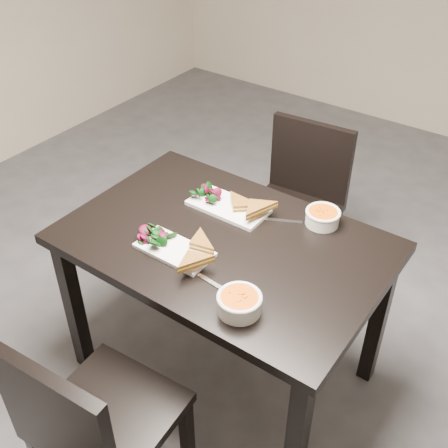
{
  "coord_description": "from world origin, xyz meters",
  "views": [
    {
      "loc": [
        0.83,
        -1.66,
        2.03
      ],
      "look_at": [
        -0.11,
        -0.34,
        0.82
      ],
      "focal_mm": 44.09,
      "sensor_mm": 36.0,
      "label": 1
    }
  ],
  "objects_px": {
    "plate_far": "(228,207)",
    "soup_bowl_near": "(239,302)",
    "soup_bowl_far": "(323,216)",
    "table": "(224,259)",
    "plate_near": "(174,250)",
    "chair_near": "(91,422)",
    "chair_far": "(299,197)"
  },
  "relations": [
    {
      "from": "table",
      "to": "plate_far",
      "type": "relative_size",
      "value": 3.73
    },
    {
      "from": "chair_near",
      "to": "plate_far",
      "type": "xyz_separation_m",
      "value": [
        -0.11,
        0.91,
        0.27
      ]
    },
    {
      "from": "chair_near",
      "to": "soup_bowl_near",
      "type": "distance_m",
      "value": 0.61
    },
    {
      "from": "table",
      "to": "plate_near",
      "type": "height_order",
      "value": "plate_near"
    },
    {
      "from": "plate_near",
      "to": "soup_bowl_far",
      "type": "bearing_deg",
      "value": 52.45
    },
    {
      "from": "chair_near",
      "to": "chair_far",
      "type": "bearing_deg",
      "value": 89.25
    },
    {
      "from": "chair_far",
      "to": "plate_far",
      "type": "height_order",
      "value": "chair_far"
    },
    {
      "from": "soup_bowl_near",
      "to": "chair_near",
      "type": "bearing_deg",
      "value": -118.43
    },
    {
      "from": "soup_bowl_near",
      "to": "soup_bowl_far",
      "type": "bearing_deg",
      "value": 90.2
    },
    {
      "from": "table",
      "to": "plate_far",
      "type": "xyz_separation_m",
      "value": [
        -0.1,
        0.17,
        0.11
      ]
    },
    {
      "from": "chair_near",
      "to": "plate_near",
      "type": "bearing_deg",
      "value": 96.67
    },
    {
      "from": "soup_bowl_near",
      "to": "plate_far",
      "type": "height_order",
      "value": "soup_bowl_near"
    },
    {
      "from": "soup_bowl_near",
      "to": "plate_far",
      "type": "relative_size",
      "value": 0.46
    },
    {
      "from": "chair_far",
      "to": "soup_bowl_far",
      "type": "height_order",
      "value": "chair_far"
    },
    {
      "from": "chair_near",
      "to": "plate_far",
      "type": "distance_m",
      "value": 0.95
    },
    {
      "from": "plate_near",
      "to": "chair_near",
      "type": "bearing_deg",
      "value": -79.11
    },
    {
      "from": "chair_far",
      "to": "plate_near",
      "type": "xyz_separation_m",
      "value": [
        -0.02,
        -0.93,
        0.27
      ]
    },
    {
      "from": "chair_far",
      "to": "soup_bowl_near",
      "type": "bearing_deg",
      "value": -76.53
    },
    {
      "from": "chair_far",
      "to": "plate_near",
      "type": "distance_m",
      "value": 0.97
    },
    {
      "from": "plate_far",
      "to": "chair_far",
      "type": "bearing_deg",
      "value": 88.42
    },
    {
      "from": "plate_far",
      "to": "soup_bowl_near",
      "type": "bearing_deg",
      "value": -51.21
    },
    {
      "from": "plate_far",
      "to": "soup_bowl_far",
      "type": "xyz_separation_m",
      "value": [
        0.36,
        0.13,
        0.03
      ]
    },
    {
      "from": "table",
      "to": "soup_bowl_near",
      "type": "height_order",
      "value": "soup_bowl_near"
    },
    {
      "from": "plate_near",
      "to": "soup_bowl_near",
      "type": "relative_size",
      "value": 1.94
    },
    {
      "from": "chair_far",
      "to": "plate_near",
      "type": "relative_size",
      "value": 2.98
    },
    {
      "from": "chair_near",
      "to": "plate_near",
      "type": "xyz_separation_m",
      "value": [
        -0.11,
        0.57,
        0.27
      ]
    },
    {
      "from": "chair_near",
      "to": "plate_far",
      "type": "relative_size",
      "value": 2.64
    },
    {
      "from": "soup_bowl_near",
      "to": "plate_far",
      "type": "distance_m",
      "value": 0.57
    },
    {
      "from": "table",
      "to": "plate_near",
      "type": "relative_size",
      "value": 4.21
    },
    {
      "from": "soup_bowl_near",
      "to": "plate_near",
      "type": "bearing_deg",
      "value": 163.22
    },
    {
      "from": "soup_bowl_near",
      "to": "soup_bowl_far",
      "type": "height_order",
      "value": "soup_bowl_near"
    },
    {
      "from": "plate_far",
      "to": "soup_bowl_far",
      "type": "bearing_deg",
      "value": 19.97
    }
  ]
}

